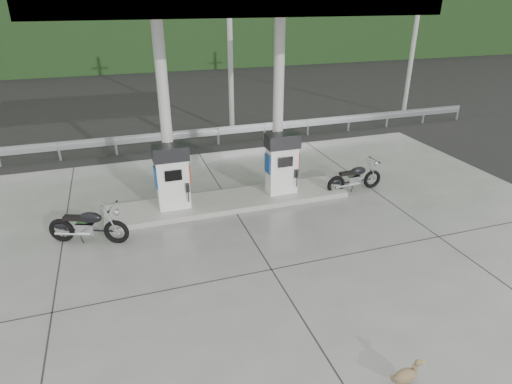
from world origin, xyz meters
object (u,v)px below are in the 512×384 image
object	(u,v)px
gas_pump_left	(172,177)
motorcycle_left	(88,226)
gas_pump_right	(282,164)
motorcycle_right	(355,178)
duck	(405,376)

from	to	relation	value
gas_pump_left	motorcycle_left	bearing A→B (deg)	-156.31
gas_pump_right	motorcycle_left	distance (m)	5.56
gas_pump_left	motorcycle_right	distance (m)	5.55
gas_pump_left	duck	xyz separation A→B (m)	(2.49, -7.06, -0.86)
motorcycle_right	duck	distance (m)	7.37
gas_pump_left	gas_pump_right	size ratio (longest dim) A/B	1.00
motorcycle_left	duck	bearing A→B (deg)	-30.42
gas_pump_left	motorcycle_left	world-z (taller)	gas_pump_left
motorcycle_right	duck	xyz separation A→B (m)	(-3.01, -6.72, -0.23)
gas_pump_right	motorcycle_left	size ratio (longest dim) A/B	0.97
gas_pump_right	duck	size ratio (longest dim) A/B	3.44
duck	gas_pump_right	bearing A→B (deg)	81.03
gas_pump_left	motorcycle_right	xyz separation A→B (m)	(5.50, -0.33, -0.63)
gas_pump_right	duck	xyz separation A→B (m)	(-0.71, -7.06, -0.86)
gas_pump_left	duck	world-z (taller)	gas_pump_left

